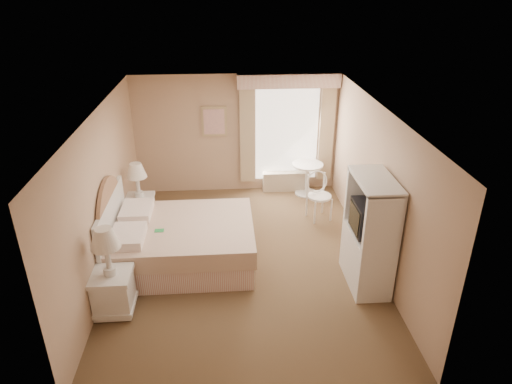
{
  "coord_description": "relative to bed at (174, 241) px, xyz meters",
  "views": [
    {
      "loc": [
        -0.27,
        -6.32,
        4.25
      ],
      "look_at": [
        0.23,
        0.3,
        1.08
      ],
      "focal_mm": 32.0,
      "sensor_mm": 36.0,
      "label": 1
    }
  ],
  "objects": [
    {
      "name": "round_table",
      "position": [
        2.58,
        2.39,
        0.07
      ],
      "size": [
        0.65,
        0.65,
        0.69
      ],
      "color": "silver",
      "rests_on": "room"
    },
    {
      "name": "nightstand_near",
      "position": [
        -0.73,
        -1.17,
        0.11
      ],
      "size": [
        0.54,
        0.54,
        1.31
      ],
      "color": "white",
      "rests_on": "room"
    },
    {
      "name": "cafe_chair",
      "position": [
        2.6,
        1.35,
        0.15
      ],
      "size": [
        0.55,
        0.55,
        0.93
      ],
      "rotation": [
        0.0,
        0.0,
        0.28
      ],
      "color": "silver",
      "rests_on": "room"
    },
    {
      "name": "nightstand_far",
      "position": [
        -0.73,
        1.27,
        0.08
      ],
      "size": [
        0.5,
        0.5,
        1.22
      ],
      "color": "white",
      "rests_on": "room"
    },
    {
      "name": "window",
      "position": [
        2.16,
        2.64,
        0.96
      ],
      "size": [
        2.05,
        0.22,
        2.51
      ],
      "color": "white",
      "rests_on": "room"
    },
    {
      "name": "armoire",
      "position": [
        2.92,
        -0.75,
        0.33
      ],
      "size": [
        0.52,
        1.04,
        1.72
      ],
      "color": "white",
      "rests_on": "room"
    },
    {
      "name": "bed",
      "position": [
        0.0,
        0.0,
        0.0
      ],
      "size": [
        2.31,
        1.81,
        1.61
      ],
      "color": "tan",
      "rests_on": "room"
    },
    {
      "name": "room",
      "position": [
        1.11,
        -0.01,
        0.87
      ],
      "size": [
        4.21,
        5.51,
        2.51
      ],
      "color": "brown",
      "rests_on": "ground"
    },
    {
      "name": "framed_art",
      "position": [
        0.66,
        2.7,
        1.17
      ],
      "size": [
        0.52,
        0.04,
        0.62
      ],
      "color": "tan",
      "rests_on": "room"
    }
  ]
}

